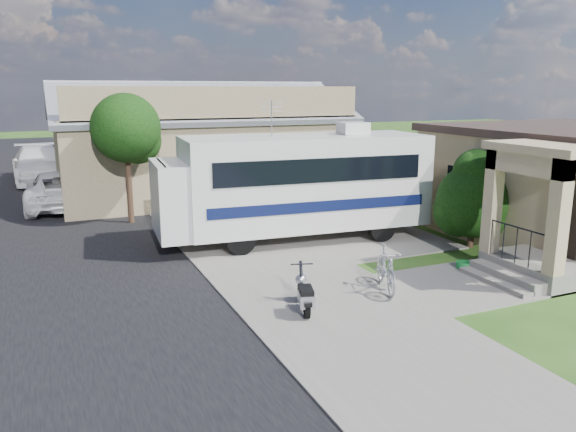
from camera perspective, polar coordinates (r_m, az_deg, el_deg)
name	(u,v)px	position (r m, az deg, el deg)	size (l,w,h in m)	color
ground	(348,287)	(13.76, 6.13, -7.22)	(120.00, 120.00, 0.00)	#1E4111
street_slab	(19,226)	(21.74, -25.66, -0.95)	(9.00, 80.00, 0.02)	black
sidewalk_slab	(201,210)	(22.38, -8.87, 0.60)	(4.00, 80.00, 0.06)	slate
driveway_slab	(320,236)	(18.21, 3.26, -2.09)	(7.00, 6.00, 0.05)	slate
walk_slab	(474,282)	(14.68, 18.41, -6.43)	(4.00, 3.00, 0.05)	slate
house	(570,182)	(20.09, 26.76, 3.07)	(9.47, 7.80, 3.54)	#9D8A63
warehouse	(198,150)	(26.13, -9.13, 6.67)	(12.50, 8.40, 5.04)	brown
street_tree_a	(129,132)	(20.49, -15.87, 8.26)	(2.44, 2.40, 4.58)	#312016
street_tree_b	(100,115)	(30.41, -18.55, 9.66)	(2.44, 2.40, 4.73)	#312016
street_tree_c	(87,114)	(39.38, -19.77, 9.71)	(2.44, 2.40, 4.42)	#312016
motorhome	(295,182)	(17.51, 0.74, 3.44)	(8.59, 3.26, 4.31)	beige
shrub	(474,197)	(17.70, 18.36, 1.82)	(2.43, 2.32, 2.98)	#312016
scooter	(304,295)	(12.03, 1.68, -7.98)	(0.69, 1.38, 0.93)	black
bicycle	(386,271)	(13.41, 9.92, -5.54)	(0.49, 1.72, 1.04)	#A5A5AC
pickup_truck	(59,189)	(24.42, -22.22, 2.53)	(2.50, 5.42, 1.51)	silver
van	(40,164)	(31.86, -23.90, 4.85)	(2.54, 6.25, 1.81)	silver
garden_hose	(464,266)	(15.67, 17.41, -4.89)	(0.41, 0.41, 0.18)	#156D2C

